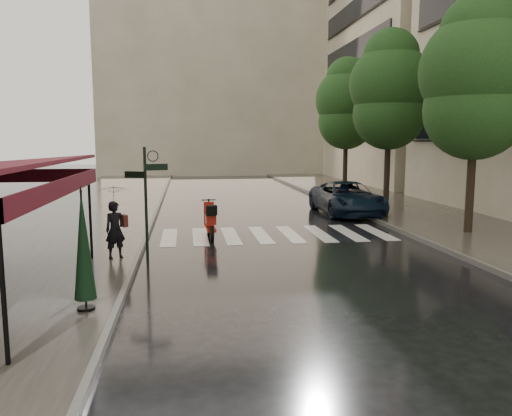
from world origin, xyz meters
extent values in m
plane|color=black|center=(0.00, 0.00, 0.00)|extent=(120.00, 120.00, 0.00)
cube|color=#38332D|center=(-4.50, 12.00, 0.06)|extent=(6.00, 60.00, 0.12)
cube|color=#38332D|center=(10.25, 12.00, 0.06)|extent=(5.50, 60.00, 0.12)
cube|color=#595651|center=(-1.45, 12.00, 0.07)|extent=(0.12, 60.00, 0.16)
cube|color=#595651|center=(7.45, 12.00, 0.07)|extent=(0.12, 60.00, 0.16)
cube|color=silver|center=(-0.70, 6.00, 0.01)|extent=(0.50, 3.20, 0.01)
cube|color=silver|center=(0.35, 6.00, 0.01)|extent=(0.50, 3.20, 0.01)
cube|color=silver|center=(1.40, 6.00, 0.01)|extent=(0.50, 3.20, 0.01)
cube|color=silver|center=(2.45, 6.00, 0.01)|extent=(0.50, 3.20, 0.01)
cube|color=silver|center=(3.50, 6.00, 0.01)|extent=(0.50, 3.20, 0.01)
cube|color=silver|center=(4.55, 6.00, 0.01)|extent=(0.50, 3.20, 0.01)
cube|color=silver|center=(5.60, 6.00, 0.01)|extent=(0.50, 3.20, 0.01)
cube|color=silver|center=(6.65, 6.00, 0.01)|extent=(0.50, 3.20, 0.01)
cube|color=#430910|center=(-2.52, -0.50, 2.35)|extent=(0.04, 7.00, 0.35)
cylinder|color=black|center=(-2.65, -3.75, 1.29)|extent=(0.07, 0.07, 2.35)
cylinder|color=black|center=(-2.65, 2.75, 1.29)|extent=(0.07, 0.07, 2.35)
cylinder|color=black|center=(-1.20, 3.00, 1.55)|extent=(0.08, 0.08, 3.10)
cube|color=black|center=(-0.90, 3.00, 2.55)|extent=(0.62, 0.26, 0.18)
cube|color=black|center=(-1.48, 3.00, 2.35)|extent=(0.56, 0.29, 0.18)
cube|color=tan|center=(16.50, 26.00, 9.25)|extent=(8.00, 16.00, 18.50)
cube|color=tan|center=(3.00, 38.00, 10.00)|extent=(22.00, 6.00, 20.00)
cylinder|color=black|center=(9.60, 5.00, 2.25)|extent=(0.28, 0.28, 4.26)
sphere|color=#1A3613|center=(9.60, 5.00, 4.30)|extent=(3.40, 3.40, 3.40)
sphere|color=#1A3613|center=(9.60, 5.00, 5.59)|extent=(3.80, 3.80, 3.80)
sphere|color=#1A3613|center=(9.60, 5.00, 6.81)|extent=(2.60, 2.60, 2.60)
cylinder|color=black|center=(9.50, 12.00, 2.36)|extent=(0.28, 0.28, 4.48)
sphere|color=#1A3613|center=(9.50, 12.00, 4.52)|extent=(3.40, 3.40, 3.40)
sphere|color=#1A3613|center=(9.50, 12.00, 5.88)|extent=(3.80, 3.80, 3.80)
sphere|color=#1A3613|center=(9.50, 12.00, 7.16)|extent=(2.60, 2.60, 2.60)
cylinder|color=black|center=(9.70, 19.00, 2.30)|extent=(0.28, 0.28, 4.37)
sphere|color=#1A3613|center=(9.70, 19.00, 4.41)|extent=(3.40, 3.40, 3.40)
sphere|color=#1A3613|center=(9.70, 19.00, 5.74)|extent=(3.80, 3.80, 3.80)
sphere|color=#1A3613|center=(9.70, 19.00, 6.98)|extent=(2.60, 2.60, 2.60)
imported|color=black|center=(-2.00, 2.67, 0.89)|extent=(0.67, 0.60, 1.55)
imported|color=black|center=(-2.00, 2.67, 2.09)|extent=(1.25, 1.26, 0.84)
cube|color=#471B13|center=(-1.78, 2.79, 1.12)|extent=(0.25, 0.31, 0.33)
cylinder|color=black|center=(0.71, 5.08, 0.26)|extent=(0.12, 0.52, 0.52)
cylinder|color=black|center=(0.67, 6.44, 0.26)|extent=(0.12, 0.52, 0.52)
cube|color=#9C190E|center=(0.69, 5.79, 0.35)|extent=(0.35, 1.42, 0.11)
cube|color=#9C190E|center=(0.69, 5.52, 0.67)|extent=(0.34, 0.61, 0.30)
cube|color=#9C190E|center=(0.67, 6.28, 0.76)|extent=(0.35, 0.14, 0.82)
cylinder|color=black|center=(0.67, 6.39, 1.22)|extent=(0.50, 0.05, 0.04)
cube|color=black|center=(0.71, 5.12, 1.03)|extent=(0.36, 0.34, 0.30)
imported|color=black|center=(7.00, 10.38, 0.72)|extent=(2.40, 5.20, 1.44)
cylinder|color=black|center=(-2.00, -1.50, 0.14)|extent=(0.33, 0.33, 0.05)
cylinder|color=black|center=(-2.00, -1.50, 1.25)|extent=(0.04, 0.04, 2.17)
cone|color=black|center=(-2.00, -1.50, 1.36)|extent=(0.41, 0.41, 2.06)
camera|label=1|loc=(-0.10, -10.90, 3.28)|focal=35.00mm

